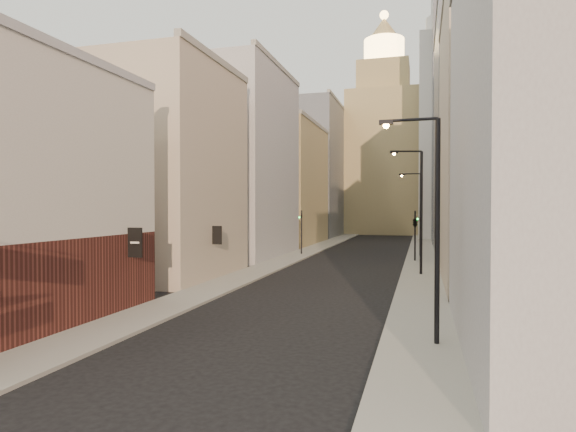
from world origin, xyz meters
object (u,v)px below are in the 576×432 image
at_px(clock_tower, 384,146).
at_px(streetlamp_near, 431,216).
at_px(traffic_light_right, 415,222).
at_px(white_tower, 444,128).
at_px(streetlamp_far, 418,209).
at_px(traffic_light_left, 302,222).
at_px(streetlamp_mid, 418,204).

relative_size(clock_tower, streetlamp_near, 5.09).
bearing_deg(traffic_light_right, white_tower, -111.06).
xyz_separation_m(clock_tower, streetlamp_far, (7.18, -45.74, -12.50)).
relative_size(clock_tower, traffic_light_right, 8.98).
bearing_deg(streetlamp_far, white_tower, 80.09).
distance_m(clock_tower, streetlamp_near, 81.27).
bearing_deg(traffic_light_left, clock_tower, -116.17).
height_order(white_tower, streetlamp_far, white_tower).
height_order(clock_tower, streetlamp_far, clock_tower).
distance_m(streetlamp_near, traffic_light_right, 29.18).
relative_size(streetlamp_far, traffic_light_left, 1.80).
bearing_deg(streetlamp_near, traffic_light_left, 113.44).
relative_size(clock_tower, streetlamp_far, 5.00).
xyz_separation_m(white_tower, streetlamp_mid, (-3.73, -46.39, -13.03)).
xyz_separation_m(streetlamp_far, traffic_light_right, (-0.25, -5.02, -1.21)).
height_order(streetlamp_mid, traffic_light_left, streetlamp_mid).
distance_m(streetlamp_mid, traffic_light_right, 9.78).
bearing_deg(white_tower, streetlamp_mid, -94.60).
bearing_deg(traffic_light_left, streetlamp_mid, 114.08).
height_order(white_tower, streetlamp_near, white_tower).
height_order(white_tower, streetlamp_mid, white_tower).
bearing_deg(traffic_light_right, streetlamp_near, 77.20).
distance_m(white_tower, streetlamp_far, 34.70).
xyz_separation_m(streetlamp_mid, traffic_light_left, (-12.63, 13.18, -1.91)).
relative_size(white_tower, streetlamp_near, 4.71).
relative_size(streetlamp_near, streetlamp_mid, 0.90).
bearing_deg(clock_tower, streetlamp_far, -81.08).
bearing_deg(streetlamp_near, clock_tower, 97.00).
xyz_separation_m(streetlamp_mid, streetlamp_far, (-0.09, 14.65, -0.44)).
relative_size(streetlamp_mid, traffic_light_right, 1.95).
distance_m(streetlamp_near, streetlamp_mid, 19.53).
bearing_deg(traffic_light_right, clock_tower, -96.97).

